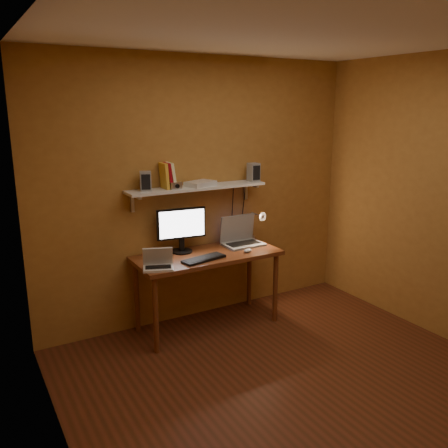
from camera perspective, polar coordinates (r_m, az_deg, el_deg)
room at (r=3.42m, az=9.64°, el=-0.13°), size 3.44×3.24×2.64m
desk at (r=4.57m, az=-2.01°, el=-4.60°), size 1.40×0.60×0.75m
wall_shelf at (r=4.57m, az=-3.23°, el=4.36°), size 1.40×0.25×0.21m
monitor at (r=4.54m, az=-5.15°, el=-0.45°), size 0.48×0.23×0.43m
laptop at (r=4.84m, az=2.00°, el=-1.54°), size 0.39×0.28×0.29m
netbook at (r=4.17m, az=-7.94°, el=-4.63°), size 0.31×0.27×0.19m
keyboard at (r=4.36m, az=-2.45°, el=-4.20°), size 0.44×0.22×0.02m
mouse at (r=4.59m, az=2.90°, el=-3.20°), size 0.11×0.09×0.03m
desk_lamp at (r=4.92m, az=4.07°, el=0.29°), size 0.09×0.23×0.38m
speaker_left at (r=4.36m, az=-9.42°, el=5.11°), size 0.12×0.12×0.18m
speaker_right at (r=4.86m, az=3.57°, el=6.25°), size 0.11×0.11×0.19m
books at (r=4.44m, az=-6.81°, el=5.79°), size 0.12×0.16×0.24m
shelf_camera at (r=4.40m, az=-5.76°, el=4.59°), size 0.11×0.05×0.07m
router at (r=4.58m, az=-2.87°, el=4.88°), size 0.32×0.27×0.05m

